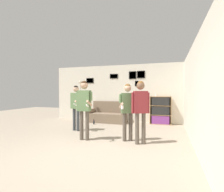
# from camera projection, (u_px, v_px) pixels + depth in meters

# --- Properties ---
(ground_plane) EXTENTS (20.00, 20.00, 0.00)m
(ground_plane) POSITION_uv_depth(u_px,v_px,m) (74.00, 157.00, 3.76)
(ground_plane) COLOR gray
(wall_back) EXTENTS (7.47, 0.08, 2.70)m
(wall_back) POSITION_uv_depth(u_px,v_px,m) (126.00, 93.00, 8.29)
(wall_back) COLOR silver
(wall_back) RESTS_ON ground_plane
(wall_right) EXTENTS (0.06, 7.18, 2.70)m
(wall_right) POSITION_uv_depth(u_px,v_px,m) (191.00, 94.00, 5.19)
(wall_right) COLOR silver
(wall_right) RESTS_ON ground_plane
(couch) EXTENTS (1.74, 0.80, 0.96)m
(couch) POSITION_uv_depth(u_px,v_px,m) (108.00, 115.00, 8.18)
(couch) COLOR #7A6651
(couch) RESTS_ON ground_plane
(bookshelf) EXTENTS (0.90, 0.30, 1.22)m
(bookshelf) POSITION_uv_depth(u_px,v_px,m) (161.00, 110.00, 7.61)
(bookshelf) COLOR #A87F51
(bookshelf) RESTS_ON ground_plane
(floor_lamp) EXTENTS (0.28, 0.28, 1.96)m
(floor_lamp) POSITION_uv_depth(u_px,v_px,m) (80.00, 98.00, 8.26)
(floor_lamp) COLOR #ADA89E
(floor_lamp) RESTS_ON ground_plane
(person_player_foreground_left) EXTENTS (0.49, 0.52, 1.64)m
(person_player_foreground_left) POSITION_uv_depth(u_px,v_px,m) (76.00, 103.00, 6.34)
(person_player_foreground_left) COLOR #3D4247
(person_player_foreground_left) RESTS_ON ground_plane
(person_player_foreground_center) EXTENTS (0.51, 0.45, 1.74)m
(person_player_foreground_center) POSITION_uv_depth(u_px,v_px,m) (84.00, 103.00, 5.11)
(person_player_foreground_center) COLOR brown
(person_player_foreground_center) RESTS_ON ground_plane
(person_watcher_holding_cup) EXTENTS (0.45, 0.55, 1.65)m
(person_watcher_holding_cup) POSITION_uv_depth(u_px,v_px,m) (128.00, 106.00, 5.00)
(person_watcher_holding_cup) COLOR brown
(person_watcher_holding_cup) RESTS_ON ground_plane
(person_spectator_near_bookshelf) EXTENTS (0.46, 0.34, 1.71)m
(person_spectator_near_bookshelf) POSITION_uv_depth(u_px,v_px,m) (140.00, 105.00, 4.70)
(person_spectator_near_bookshelf) COLOR brown
(person_spectator_near_bookshelf) RESTS_ON ground_plane
(bottle_on_floor) EXTENTS (0.07, 0.07, 0.23)m
(bottle_on_floor) POSITION_uv_depth(u_px,v_px,m) (94.00, 122.00, 7.60)
(bottle_on_floor) COLOR black
(bottle_on_floor) RESTS_ON ground_plane
(drinking_cup) EXTENTS (0.09, 0.09, 0.11)m
(drinking_cup) POSITION_uv_depth(u_px,v_px,m) (156.00, 95.00, 7.66)
(drinking_cup) COLOR white
(drinking_cup) RESTS_ON bookshelf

